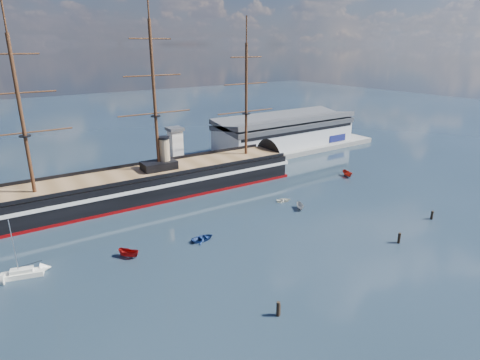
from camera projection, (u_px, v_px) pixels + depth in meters
ground at (220, 208)px, 111.84m from camera, size 600.00×600.00×0.00m
quay at (191, 170)px, 145.25m from camera, size 180.00×18.00×2.00m
warehouse at (285, 131)px, 171.73m from camera, size 63.00×21.00×11.60m
quay_tower at (176, 149)px, 136.00m from camera, size 5.00×5.00×15.00m
warship at (148, 183)px, 119.26m from camera, size 113.16×19.41×53.94m
sailboat at (22, 273)px, 78.49m from camera, size 8.06×4.33×12.37m
motorboat_a at (129, 257)px, 85.92m from camera, size 5.99×5.11×2.33m
motorboat_b at (203, 240)px, 93.33m from camera, size 1.42×3.46×1.61m
motorboat_c at (300, 209)px, 110.87m from camera, size 5.43×4.18×2.07m
motorboat_e at (284, 201)px, 116.41m from camera, size 1.86×2.76×1.20m
motorboat_f at (347, 176)px, 138.42m from camera, size 6.50×4.06×2.44m
piling_near_left at (278, 316)px, 67.40m from camera, size 0.64×0.64×3.37m
piling_near_right at (398, 243)px, 92.07m from camera, size 0.64×0.64×3.24m
piling_far_right at (431, 219)px, 104.64m from camera, size 0.64×0.64×2.99m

